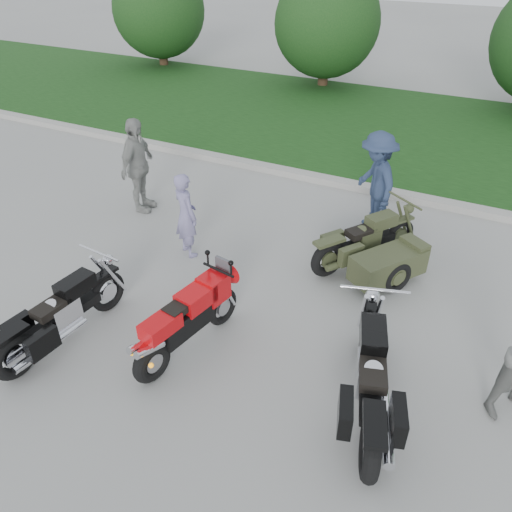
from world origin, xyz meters
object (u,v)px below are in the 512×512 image
at_px(person_back, 138,166).
at_px(person_denim, 376,182).
at_px(cruiser_sidecar, 377,255).
at_px(cruiser_left, 58,318).
at_px(person_stripe, 186,215).
at_px(cruiser_right, 371,383).
at_px(sportbike_red, 186,320).

bearing_deg(person_back, person_denim, -81.80).
xyz_separation_m(cruiser_sidecar, person_back, (-4.97, 0.15, 0.56)).
height_order(cruiser_sidecar, person_denim, person_denim).
distance_m(cruiser_left, person_stripe, 2.82).
xyz_separation_m(cruiser_sidecar, person_denim, (-0.54, 1.60, 0.55)).
relative_size(cruiser_left, cruiser_right, 0.93).
bearing_deg(person_stripe, sportbike_red, 152.24).
relative_size(sportbike_red, cruiser_right, 0.81).
height_order(cruiser_left, cruiser_right, cruiser_right).
bearing_deg(cruiser_right, cruiser_sidecar, 86.69).
height_order(cruiser_right, person_back, person_back).
height_order(sportbike_red, person_back, person_back).
bearing_deg(person_stripe, cruiser_left, 113.07).
bearing_deg(person_back, cruiser_sidecar, -101.61).
relative_size(sportbike_red, person_back, 1.02).
relative_size(cruiser_sidecar, person_denim, 1.09).
relative_size(sportbike_red, person_denim, 1.03).
xyz_separation_m(sportbike_red, cruiser_left, (-1.67, -0.68, -0.11)).
bearing_deg(person_back, cruiser_left, -168.44).
bearing_deg(cruiser_right, sportbike_red, 164.79).
relative_size(cruiser_right, person_stripe, 1.57).
bearing_deg(sportbike_red, person_back, 146.07).
bearing_deg(sportbike_red, cruiser_left, -147.46).
xyz_separation_m(cruiser_right, person_denim, (-1.24, 4.45, 0.47)).
xyz_separation_m(sportbike_red, person_back, (-3.15, 3.08, 0.41)).
relative_size(cruiser_left, person_denim, 1.19).
bearing_deg(sportbike_red, person_denim, 84.63).
bearing_deg(cruiser_right, person_back, 135.03).
relative_size(person_stripe, person_back, 0.80).
relative_size(sportbike_red, cruiser_left, 0.87).
height_order(cruiser_sidecar, person_stripe, person_stripe).
xyz_separation_m(person_denim, person_back, (-4.43, -1.45, 0.01)).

